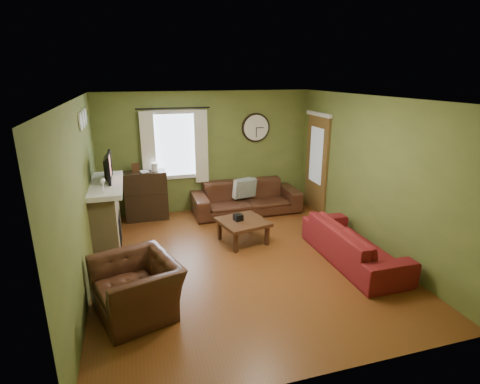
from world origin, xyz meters
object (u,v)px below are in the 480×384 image
object	(u,v)px
sofa_brown	(246,198)
coffee_table	(243,231)
sofa_red	(353,243)
armchair	(137,287)
bookshelf	(146,196)

from	to	relation	value
sofa_brown	coffee_table	distance (m)	1.55
sofa_red	armchair	xyz separation A→B (m)	(-3.41, -0.43, 0.05)
sofa_brown	coffee_table	size ratio (longest dim) A/B	2.94
sofa_brown	sofa_red	distance (m)	2.83
sofa_brown	bookshelf	bearing A→B (deg)	174.53
bookshelf	armchair	bearing A→B (deg)	-95.08
sofa_brown	coffee_table	world-z (taller)	sofa_brown
bookshelf	coffee_table	world-z (taller)	bookshelf
bookshelf	sofa_brown	world-z (taller)	bookshelf
bookshelf	armchair	xyz separation A→B (m)	(-0.29, -3.28, -0.16)
coffee_table	sofa_red	bearing A→B (deg)	-38.09
sofa_brown	sofa_red	size ratio (longest dim) A/B	1.11
sofa_brown	coffee_table	xyz separation A→B (m)	(-0.52, -1.46, -0.13)
bookshelf	sofa_red	bearing A→B (deg)	-42.40
sofa_red	coffee_table	distance (m)	1.93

